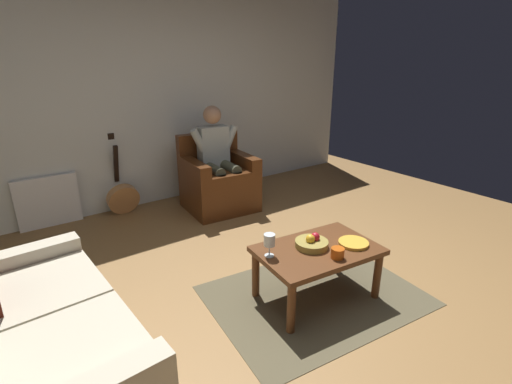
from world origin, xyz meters
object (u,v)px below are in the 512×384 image
object	(u,v)px
guitar	(123,196)
decorative_dish	(353,243)
person_seated	(218,155)
coffee_table	(317,256)
couch	(27,351)
wine_glass_near	(269,241)
candle_jar	(338,253)
armchair	(218,182)
fruit_bowl	(312,243)

from	to	relation	value
guitar	decorative_dish	distance (m)	2.85
person_seated	coffee_table	bearing A→B (deg)	85.49
person_seated	guitar	distance (m)	1.24
couch	wine_glass_near	distance (m)	1.56
candle_jar	decorative_dish	bearing A→B (deg)	-165.35
person_seated	couch	world-z (taller)	person_seated
guitar	candle_jar	bearing A→B (deg)	103.81
coffee_table	guitar	bearing A→B (deg)	-75.41
decorative_dish	armchair	bearing A→B (deg)	-92.21
guitar	decorative_dish	bearing A→B (deg)	109.12
person_seated	fruit_bowl	distance (m)	2.03
guitar	wine_glass_near	world-z (taller)	guitar
person_seated	wine_glass_near	bearing A→B (deg)	74.60
fruit_bowl	candle_jar	size ratio (longest dim) A/B	2.63
couch	wine_glass_near	xyz separation A→B (m)	(-1.54, 0.11, 0.23)
coffee_table	wine_glass_near	xyz separation A→B (m)	(0.37, -0.12, 0.18)
armchair	coffee_table	size ratio (longest dim) A/B	0.93
coffee_table	guitar	world-z (taller)	guitar
couch	guitar	xyz separation A→B (m)	(-1.24, -2.34, -0.10)
person_seated	coffee_table	size ratio (longest dim) A/B	1.29
armchair	coffee_table	distance (m)	2.08
person_seated	decorative_dish	bearing A→B (deg)	92.95
guitar	wine_glass_near	size ratio (longest dim) A/B	5.53
armchair	coffee_table	world-z (taller)	armchair
person_seated	wine_glass_near	world-z (taller)	person_seated
couch	coffee_table	world-z (taller)	couch
armchair	decorative_dish	distance (m)	2.17
candle_jar	guitar	bearing A→B (deg)	-76.19
wine_glass_near	candle_jar	xyz separation A→B (m)	(-0.38, 0.31, -0.08)
decorative_dish	wine_glass_near	bearing A→B (deg)	-21.00
person_seated	couch	xyz separation A→B (m)	(2.25, 1.80, -0.36)
armchair	fruit_bowl	xyz separation A→B (m)	(0.37, 2.01, 0.13)
coffee_table	fruit_bowl	xyz separation A→B (m)	(0.02, -0.04, 0.10)
couch	fruit_bowl	distance (m)	1.90
wine_glass_near	decorative_dish	world-z (taller)	wine_glass_near
armchair	candle_jar	world-z (taller)	armchair
armchair	wine_glass_near	size ratio (longest dim) A/B	5.21
person_seated	decorative_dish	distance (m)	2.16
fruit_bowl	candle_jar	bearing A→B (deg)	97.73
armchair	decorative_dish	world-z (taller)	armchair
guitar	candle_jar	size ratio (longest dim) A/B	10.03
fruit_bowl	decorative_dish	world-z (taller)	fruit_bowl
wine_glass_near	candle_jar	world-z (taller)	wine_glass_near
wine_glass_near	fruit_bowl	distance (m)	0.37
coffee_table	decorative_dish	distance (m)	0.30
armchair	candle_jar	bearing A→B (deg)	86.52
guitar	candle_jar	xyz separation A→B (m)	(-0.68, 2.76, 0.24)
armchair	decorative_dish	bearing A→B (deg)	92.93
armchair	couch	xyz separation A→B (m)	(2.25, 1.81, -0.01)
person_seated	fruit_bowl	xyz separation A→B (m)	(0.37, 1.99, -0.22)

